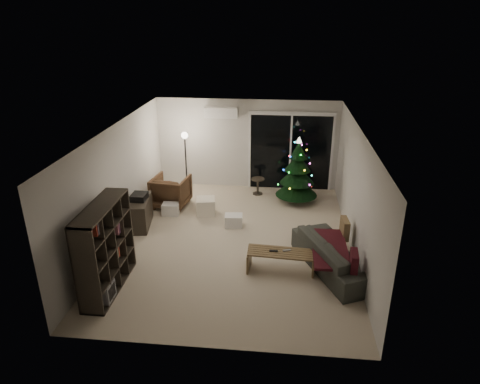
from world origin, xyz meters
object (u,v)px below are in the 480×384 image
at_px(bookshelf, 94,248).
at_px(armchair, 171,191).
at_px(sofa, 334,255).
at_px(coffee_table, 281,261).
at_px(christmas_tree, 297,170).
at_px(media_cabinet, 141,212).

xyz_separation_m(bookshelf, armchair, (0.43, 3.62, -0.41)).
distance_m(sofa, coffee_table, 1.03).
bearing_deg(sofa, bookshelf, 79.49).
height_order(armchair, sofa, armchair).
bearing_deg(christmas_tree, armchair, -169.64).
distance_m(media_cabinet, armchair, 1.25).
bearing_deg(armchair, sofa, 153.82).
distance_m(bookshelf, coffee_table, 3.45).
bearing_deg(coffee_table, media_cabinet, 158.37).
height_order(coffee_table, christmas_tree, christmas_tree).
height_order(media_cabinet, coffee_table, media_cabinet).
bearing_deg(armchair, bookshelf, 90.99).
relative_size(media_cabinet, sofa, 0.50).
relative_size(armchair, coffee_table, 0.68).
height_order(media_cabinet, christmas_tree, christmas_tree).
height_order(bookshelf, media_cabinet, bookshelf).
bearing_deg(media_cabinet, christmas_tree, 17.00).
distance_m(armchair, christmas_tree, 3.30).
xyz_separation_m(media_cabinet, coffee_table, (3.28, -1.58, -0.13)).
bearing_deg(media_cabinet, bookshelf, -98.75).
height_order(bookshelf, sofa, bookshelf).
bearing_deg(sofa, media_cabinet, 47.69).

